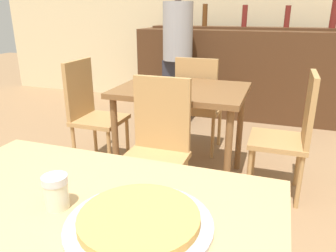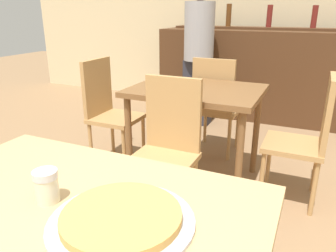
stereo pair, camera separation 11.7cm
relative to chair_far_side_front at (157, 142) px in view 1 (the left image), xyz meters
name	(u,v)px [view 1 (the left image)]	position (x,y,z in m)	size (l,w,h in m)	color
wall_back	(249,4)	(0.19, 2.96, 0.88)	(8.00, 0.05, 2.80)	beige
dining_table_near	(73,243)	(0.19, -1.18, 0.17)	(1.15, 0.85, 0.78)	tan
dining_table_far	(182,100)	(0.00, 0.54, 0.15)	(0.97, 0.74, 0.76)	brown
bar_counter	(239,74)	(0.19, 2.45, 0.03)	(2.60, 0.56, 1.09)	#4C2D19
bar_back_shelf	(247,24)	(0.23, 2.59, 0.63)	(2.39, 0.24, 0.35)	#4C2D19
chair_far_side_front	(157,142)	(0.00, 0.00, 0.00)	(0.40, 0.40, 0.93)	tan
chair_far_side_back	(198,101)	(0.00, 1.07, 0.00)	(0.40, 0.40, 0.93)	tan
chair_far_side_left	(90,108)	(-0.82, 0.54, 0.00)	(0.40, 0.40, 0.93)	tan
chair_far_side_right	(292,130)	(0.82, 0.54, 0.00)	(0.40, 0.40, 0.93)	tan
pizza_tray	(139,221)	(0.39, -1.14, 0.27)	(0.40, 0.40, 0.04)	#B7B7BC
cheese_shaker	(56,192)	(0.13, -1.14, 0.31)	(0.07, 0.07, 0.10)	beige
person_standing	(178,51)	(-0.45, 1.87, 0.35)	(0.34, 0.34, 1.61)	#2D2D38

